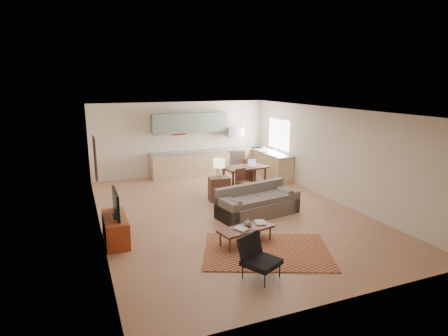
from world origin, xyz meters
name	(u,v)px	position (x,y,z in m)	size (l,w,h in m)	color
room	(228,163)	(0.00, 0.00, 1.35)	(9.00, 9.00, 9.00)	#9E6A4D
kitchen_counter_back	(208,162)	(0.90, 4.18, 0.46)	(4.26, 0.64, 0.92)	tan
kitchen_counter_right	(271,164)	(2.93, 3.00, 0.46)	(0.64, 2.26, 0.92)	tan
kitchen_range	(234,160)	(2.00, 4.18, 0.45)	(0.62, 0.62, 0.90)	#A5A8AD
kitchen_microwave	(234,132)	(2.00, 4.20, 1.55)	(0.62, 0.40, 0.35)	#A5A8AD
upper_cabinets	(190,123)	(0.30, 4.33, 1.95)	(2.80, 0.34, 0.70)	slate
window_right	(279,134)	(3.23, 3.00, 1.55)	(0.02, 1.40, 1.05)	white
wall_art_left	(95,158)	(-3.21, 0.90, 1.55)	(0.06, 0.42, 1.10)	olive
triptych	(179,128)	(-0.10, 4.47, 1.75)	(1.70, 0.04, 0.50)	beige
rug	(267,251)	(-0.18, -2.49, 0.01)	(2.56, 1.77, 0.02)	maroon
sofa	(258,201)	(0.63, -0.51, 0.39)	(2.25, 0.98, 0.78)	#5D544B
coffee_table	(246,236)	(-0.42, -1.98, 0.19)	(1.23, 0.49, 0.37)	#4B251A
book_a	(238,230)	(-0.65, -2.08, 0.38)	(0.32, 0.36, 0.03)	maroon
book_b	(255,223)	(-0.11, -1.81, 0.38)	(0.31, 0.35, 0.02)	navy
vase	(248,222)	(-0.33, -1.91, 0.46)	(0.21, 0.21, 0.18)	black
armchair	(262,258)	(-0.78, -3.39, 0.38)	(0.66, 0.66, 0.75)	black
tv_credenza	(115,229)	(-2.99, -0.81, 0.29)	(0.48, 1.24, 0.57)	maroon
tv	(116,204)	(-2.95, -0.81, 0.86)	(0.10, 0.95, 0.57)	black
console_table	(219,189)	(0.16, 1.05, 0.35)	(0.60, 0.40, 0.70)	#3B2018
table_lamp	(219,168)	(0.16, 1.05, 0.97)	(0.34, 0.34, 0.56)	beige
dining_table	(244,177)	(1.41, 2.01, 0.36)	(1.40, 0.80, 0.71)	#3B2018
dining_chair_near	(243,182)	(1.07, 1.36, 0.40)	(0.38, 0.40, 0.79)	#3B2018
dining_chair_far	(245,170)	(1.76, 2.66, 0.43)	(0.41, 0.43, 0.86)	#3B2018
laptop	(254,163)	(1.69, 1.92, 0.82)	(0.30, 0.22, 0.22)	#A5A8AD
soap_bottle	(264,148)	(2.83, 3.35, 1.02)	(0.10, 0.10, 0.19)	beige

